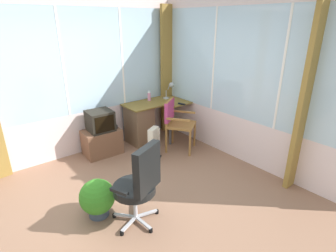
% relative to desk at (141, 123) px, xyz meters
% --- Properties ---
extents(ground, '(5.36, 4.83, 0.06)m').
position_rel_desk_xyz_m(ground, '(-1.24, -1.60, -0.44)').
color(ground, '#8B644D').
extents(north_window_panel, '(4.36, 0.07, 2.67)m').
position_rel_desk_xyz_m(north_window_panel, '(-1.24, 0.35, 0.92)').
color(north_window_panel, silver).
rests_on(north_window_panel, ground).
extents(east_window_panel, '(0.07, 3.83, 2.67)m').
position_rel_desk_xyz_m(east_window_panel, '(0.97, -1.60, 0.92)').
color(east_window_panel, silver).
rests_on(east_window_panel, ground).
extents(curtain_corner, '(0.31, 0.08, 2.57)m').
position_rel_desk_xyz_m(curtain_corner, '(0.84, 0.22, 0.87)').
color(curtain_corner, olive).
rests_on(curtain_corner, ground).
extents(curtain_east_far, '(0.31, 0.07, 2.57)m').
position_rel_desk_xyz_m(curtain_east_far, '(0.89, -2.65, 0.87)').
color(curtain_east_far, olive).
rests_on(curtain_east_far, ground).
extents(desk, '(1.20, 0.79, 0.77)m').
position_rel_desk_xyz_m(desk, '(0.00, 0.00, 0.00)').
color(desk, brown).
rests_on(desk, ground).
extents(desk_lamp, '(0.24, 0.21, 0.34)m').
position_rel_desk_xyz_m(desk_lamp, '(0.75, 0.00, 0.57)').
color(desk_lamp, '#B2B7BC').
rests_on(desk_lamp, desk).
extents(tv_remote, '(0.08, 0.16, 0.02)m').
position_rel_desk_xyz_m(tv_remote, '(0.64, -0.47, 0.37)').
color(tv_remote, black).
rests_on(tv_remote, desk).
extents(spray_bottle, '(0.06, 0.06, 0.22)m').
position_rel_desk_xyz_m(spray_bottle, '(0.31, 0.15, 0.46)').
color(spray_bottle, pink).
rests_on(spray_bottle, desk).
extents(wooden_armchair, '(0.67, 0.67, 0.95)m').
position_rel_desk_xyz_m(wooden_armchair, '(0.32, -0.64, 0.20)').
color(wooden_armchair, '#9C6A34').
rests_on(wooden_armchair, ground).
extents(office_chair, '(0.63, 0.56, 1.04)m').
position_rel_desk_xyz_m(office_chair, '(-1.29, -1.94, 0.17)').
color(office_chair, '#B7B7BF').
rests_on(office_chair, ground).
extents(tv_on_stand, '(0.66, 0.47, 0.82)m').
position_rel_desk_xyz_m(tv_on_stand, '(-0.83, 0.01, -0.05)').
color(tv_on_stand, brown).
rests_on(tv_on_stand, ground).
extents(space_heater, '(0.33, 0.28, 0.59)m').
position_rel_desk_xyz_m(space_heater, '(-0.21, -0.73, -0.11)').
color(space_heater, silver).
rests_on(space_heater, ground).
extents(potted_plant, '(0.44, 0.44, 0.49)m').
position_rel_desk_xyz_m(potted_plant, '(-1.63, -1.50, -0.15)').
color(potted_plant, '#3A4657').
rests_on(potted_plant, ground).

